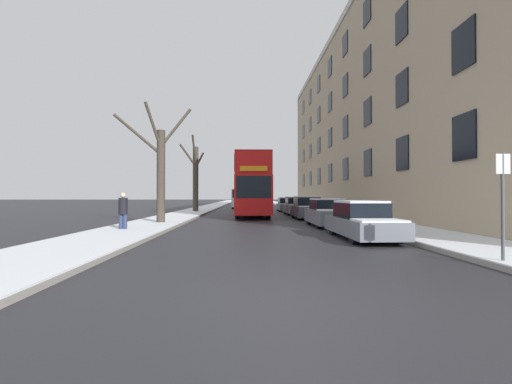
{
  "coord_description": "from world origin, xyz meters",
  "views": [
    {
      "loc": [
        -0.99,
        -5.07,
        1.56
      ],
      "look_at": [
        -0.28,
        16.44,
        1.83
      ],
      "focal_mm": 24.0,
      "sensor_mm": 36.0,
      "label": 1
    }
  ],
  "objects_px": {
    "bare_tree_left_0": "(160,170)",
    "parked_car_4": "(286,205)",
    "double_decker_bus": "(252,184)",
    "pedestrian_left_sidewalk": "(123,211)",
    "parked_car_1": "(328,213)",
    "street_sign_post": "(503,201)",
    "parked_car_3": "(295,206)",
    "oncoming_van": "(240,198)",
    "parked_car_0": "(362,221)",
    "bare_tree_left_1": "(195,177)",
    "parked_car_2": "(307,209)"
  },
  "relations": [
    {
      "from": "bare_tree_left_0",
      "to": "parked_car_4",
      "type": "xyz_separation_m",
      "value": [
        8.92,
        16.63,
        -2.35
      ]
    },
    {
      "from": "parked_car_3",
      "to": "parked_car_0",
      "type": "bearing_deg",
      "value": -90.0
    },
    {
      "from": "parked_car_4",
      "to": "street_sign_post",
      "type": "height_order",
      "value": "street_sign_post"
    },
    {
      "from": "bare_tree_left_1",
      "to": "parked_car_0",
      "type": "relative_size",
      "value": 1.59
    },
    {
      "from": "parked_car_1",
      "to": "parked_car_4",
      "type": "height_order",
      "value": "same"
    },
    {
      "from": "double_decker_bus",
      "to": "parked_car_4",
      "type": "bearing_deg",
      "value": 66.26
    },
    {
      "from": "parked_car_4",
      "to": "street_sign_post",
      "type": "relative_size",
      "value": 1.69
    },
    {
      "from": "parked_car_4",
      "to": "pedestrian_left_sidewalk",
      "type": "relative_size",
      "value": 2.49
    },
    {
      "from": "bare_tree_left_0",
      "to": "parked_car_0",
      "type": "xyz_separation_m",
      "value": [
        8.92,
        -6.25,
        -2.37
      ]
    },
    {
      "from": "parked_car_4",
      "to": "double_decker_bus",
      "type": "bearing_deg",
      "value": -113.74
    },
    {
      "from": "parked_car_0",
      "to": "parked_car_1",
      "type": "relative_size",
      "value": 1.11
    },
    {
      "from": "double_decker_bus",
      "to": "street_sign_post",
      "type": "distance_m",
      "value": 20.21
    },
    {
      "from": "bare_tree_left_1",
      "to": "parked_car_2",
      "type": "height_order",
      "value": "bare_tree_left_1"
    },
    {
      "from": "parked_car_4",
      "to": "oncoming_van",
      "type": "height_order",
      "value": "oncoming_van"
    },
    {
      "from": "parked_car_1",
      "to": "parked_car_3",
      "type": "height_order",
      "value": "parked_car_3"
    },
    {
      "from": "bare_tree_left_1",
      "to": "parked_car_1",
      "type": "bearing_deg",
      "value": -58.91
    },
    {
      "from": "bare_tree_left_0",
      "to": "parked_car_1",
      "type": "bearing_deg",
      "value": -6.79
    },
    {
      "from": "parked_car_3",
      "to": "double_decker_bus",
      "type": "bearing_deg",
      "value": -150.32
    },
    {
      "from": "bare_tree_left_1",
      "to": "parked_car_3",
      "type": "bearing_deg",
      "value": -21.86
    },
    {
      "from": "parked_car_0",
      "to": "street_sign_post",
      "type": "bearing_deg",
      "value": -75.52
    },
    {
      "from": "bare_tree_left_1",
      "to": "street_sign_post",
      "type": "distance_m",
      "value": 27.37
    },
    {
      "from": "bare_tree_left_0",
      "to": "parked_car_1",
      "type": "relative_size",
      "value": 1.59
    },
    {
      "from": "double_decker_bus",
      "to": "parked_car_0",
      "type": "distance_m",
      "value": 14.97
    },
    {
      "from": "bare_tree_left_0",
      "to": "double_decker_bus",
      "type": "relative_size",
      "value": 0.61
    },
    {
      "from": "parked_car_4",
      "to": "street_sign_post",
      "type": "distance_m",
      "value": 28.08
    },
    {
      "from": "bare_tree_left_1",
      "to": "pedestrian_left_sidewalk",
      "type": "relative_size",
      "value": 4.21
    },
    {
      "from": "bare_tree_left_0",
      "to": "parked_car_1",
      "type": "height_order",
      "value": "bare_tree_left_0"
    },
    {
      "from": "bare_tree_left_0",
      "to": "parked_car_4",
      "type": "relative_size",
      "value": 1.52
    },
    {
      "from": "parked_car_3",
      "to": "bare_tree_left_0",
      "type": "bearing_deg",
      "value": -131.02
    },
    {
      "from": "double_decker_bus",
      "to": "pedestrian_left_sidewalk",
      "type": "xyz_separation_m",
      "value": [
        -5.78,
        -11.96,
        -1.62
      ]
    },
    {
      "from": "parked_car_0",
      "to": "pedestrian_left_sidewalk",
      "type": "relative_size",
      "value": 2.64
    },
    {
      "from": "double_decker_bus",
      "to": "parked_car_3",
      "type": "xyz_separation_m",
      "value": [
        3.74,
        2.13,
        -1.87
      ]
    },
    {
      "from": "parked_car_1",
      "to": "bare_tree_left_0",
      "type": "bearing_deg",
      "value": 173.21
    },
    {
      "from": "bare_tree_left_0",
      "to": "pedestrian_left_sidewalk",
      "type": "bearing_deg",
      "value": -99.03
    },
    {
      "from": "parked_car_3",
      "to": "street_sign_post",
      "type": "xyz_separation_m",
      "value": [
        1.33,
        -21.66,
        0.75
      ]
    },
    {
      "from": "parked_car_1",
      "to": "oncoming_van",
      "type": "relative_size",
      "value": 0.79
    },
    {
      "from": "bare_tree_left_0",
      "to": "parked_car_0",
      "type": "distance_m",
      "value": 11.14
    },
    {
      "from": "bare_tree_left_0",
      "to": "double_decker_bus",
      "type": "height_order",
      "value": "bare_tree_left_0"
    },
    {
      "from": "bare_tree_left_0",
      "to": "parked_car_1",
      "type": "xyz_separation_m",
      "value": [
        8.92,
        -1.06,
        -2.34
      ]
    },
    {
      "from": "parked_car_3",
      "to": "parked_car_4",
      "type": "relative_size",
      "value": 0.96
    },
    {
      "from": "bare_tree_left_0",
      "to": "pedestrian_left_sidewalk",
      "type": "distance_m",
      "value": 4.41
    },
    {
      "from": "bare_tree_left_1",
      "to": "pedestrian_left_sidewalk",
      "type": "xyz_separation_m",
      "value": [
        -0.53,
        -17.71,
        -2.48
      ]
    },
    {
      "from": "parked_car_3",
      "to": "oncoming_van",
      "type": "xyz_separation_m",
      "value": [
        -4.96,
        15.02,
        0.64
      ]
    },
    {
      "from": "bare_tree_left_1",
      "to": "parked_car_0",
      "type": "bearing_deg",
      "value": -65.89
    },
    {
      "from": "bare_tree_left_0",
      "to": "parked_car_3",
      "type": "bearing_deg",
      "value": 48.98
    },
    {
      "from": "street_sign_post",
      "to": "pedestrian_left_sidewalk",
      "type": "bearing_deg",
      "value": 145.14
    },
    {
      "from": "bare_tree_left_1",
      "to": "parked_car_4",
      "type": "height_order",
      "value": "bare_tree_left_1"
    },
    {
      "from": "double_decker_bus",
      "to": "parked_car_1",
      "type": "height_order",
      "value": "double_decker_bus"
    },
    {
      "from": "double_decker_bus",
      "to": "parked_car_0",
      "type": "height_order",
      "value": "double_decker_bus"
    },
    {
      "from": "double_decker_bus",
      "to": "parked_car_4",
      "type": "xyz_separation_m",
      "value": [
        3.74,
        8.51,
        -1.9
      ]
    }
  ]
}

